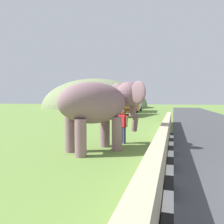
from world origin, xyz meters
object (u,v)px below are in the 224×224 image
Objects in this scene: bus_teal at (127,101)px; cow_near at (81,113)px; elephant at (101,104)px; bus_white at (133,101)px; bus_orange at (120,101)px; cow_mid at (122,111)px; person_handler at (123,125)px; cow_far at (115,110)px.

bus_teal is 34.13m from cow_near.
bus_teal reaches higher than elephant.
bus_white and bus_teal have the same top height.
bus_orange is 24.85m from bus_teal.
bus_orange reaches higher than cow_mid.
bus_orange is at bearing 11.97° from elephant.
person_handler is 10.65m from cow_near.
bus_orange and bus_teal have the same top height.
cow_near is at bearing 167.28° from cow_far.
bus_orange is at bearing 17.73° from cow_mid.
person_handler reaches higher than cow_mid.
elephant is 2.05× the size of cow_near.
elephant reaches higher than cow_near.
bus_white reaches higher than person_handler.
person_handler is at bearing -166.06° from cow_mid.
cow_near is 6.86m from cow_far.
cow_mid is (6.32, -2.45, 0.00)m from cow_near.
elephant is 31.24m from bus_white.
cow_near is at bearing 35.43° from person_handler.
bus_teal is at bearing 11.13° from cow_mid.
bus_teal is (24.45, 4.41, 0.00)m from bus_orange.
cow_far is at bearing 68.90° from cow_mid.
bus_orange is at bearing 14.62° from person_handler.
person_handler is 0.18× the size of bus_teal.
elephant reaches higher than cow_far.
cow_mid is 1.01m from cow_far.
bus_white reaches higher than cow_mid.
bus_orange is 4.74× the size of cow_mid.
cow_near is at bearing 171.48° from bus_orange.
elephant is 2.04× the size of cow_mid.
cow_near is 0.99× the size of cow_far.
person_handler reaches higher than cow_near.
person_handler is at bearing -170.40° from bus_white.
person_handler is 18.85m from bus_orange.
cow_mid is (-27.65, -5.44, -1.21)m from bus_teal.
cow_mid is at bearing -21.18° from cow_near.
elephant is 0.39× the size of bus_white.
bus_white is 13.93m from bus_teal.
elephant reaches higher than cow_mid.
bus_white is at bearing 9.60° from person_handler.
cow_far is at bearing -178.77° from bus_white.
elephant is 2.37× the size of person_handler.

